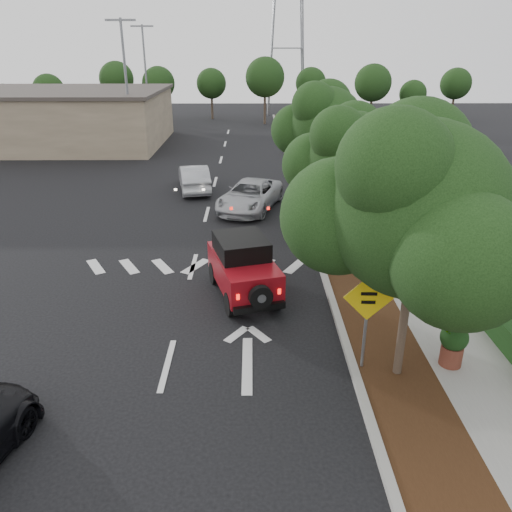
{
  "coord_description": "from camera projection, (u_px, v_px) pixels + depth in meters",
  "views": [
    {
      "loc": [
        2.13,
        -10.4,
        7.37
      ],
      "look_at": [
        2.25,
        3.0,
        1.67
      ],
      "focal_mm": 35.0,
      "sensor_mm": 36.0,
      "label": 1
    }
  ],
  "objects": [
    {
      "name": "light_pole_a",
      "position": [
        133.0,
        154.0,
        36.31
      ],
      "size": [
        2.0,
        0.22,
        9.0
      ],
      "primitive_type": null,
      "color": "slate",
      "rests_on": "ground"
    },
    {
      "name": "silver_sedan_oncoming",
      "position": [
        194.0,
        178.0,
        27.03
      ],
      "size": [
        2.24,
        4.43,
        1.39
      ],
      "primitive_type": "imported",
      "rotation": [
        0.0,
        0.0,
        3.33
      ],
      "color": "#ABACB3",
      "rests_on": "ground"
    },
    {
      "name": "street_tree_near",
      "position": [
        396.0,
        376.0,
        12.02
      ],
      "size": [
        3.8,
        3.8,
        5.92
      ],
      "primitive_type": null,
      "color": "black",
      "rests_on": "ground"
    },
    {
      "name": "ground",
      "position": [
        167.0,
        365.0,
        12.43
      ],
      "size": [
        120.0,
        120.0,
        0.0
      ],
      "primitive_type": "plane",
      "color": "black",
      "rests_on": "ground"
    },
    {
      "name": "transmission_tower",
      "position": [
        285.0,
        115.0,
        56.65
      ],
      "size": [
        7.0,
        4.0,
        28.0
      ],
      "primitive_type": null,
      "color": "slate",
      "rests_on": "ground"
    },
    {
      "name": "commercial_building",
      "position": [
        21.0,
        119.0,
        39.13
      ],
      "size": [
        22.0,
        12.0,
        4.0
      ],
      "primitive_type": "cube",
      "color": "#7C6C56",
      "rests_on": "ground"
    },
    {
      "name": "light_pole_b",
      "position": [
        150.0,
        129.0,
        47.34
      ],
      "size": [
        2.0,
        0.22,
        9.0
      ],
      "primitive_type": null,
      "color": "slate",
      "rests_on": "ground"
    },
    {
      "name": "red_jeep",
      "position": [
        242.0,
        266.0,
        15.7
      ],
      "size": [
        2.46,
        3.82,
        1.87
      ],
      "rotation": [
        0.0,
        0.0,
        0.28
      ],
      "color": "black",
      "rests_on": "ground"
    },
    {
      "name": "planting_strip",
      "position": [
        325.0,
        213.0,
        23.5
      ],
      "size": [
        1.8,
        70.0,
        0.12
      ],
      "primitive_type": "cube",
      "color": "black",
      "rests_on": "ground"
    },
    {
      "name": "street_tree_mid",
      "position": [
        346.0,
        260.0,
        18.46
      ],
      "size": [
        3.2,
        3.2,
        5.32
      ],
      "primitive_type": null,
      "color": "black",
      "rests_on": "ground"
    },
    {
      "name": "curb",
      "position": [
        304.0,
        212.0,
        23.48
      ],
      "size": [
        0.2,
        70.0,
        0.15
      ],
      "primitive_type": "cube",
      "color": "#9E9B93",
      "rests_on": "ground"
    },
    {
      "name": "terracotta_planter",
      "position": [
        454.0,
        341.0,
        12.0
      ],
      "size": [
        0.67,
        0.67,
        1.17
      ],
      "rotation": [
        0.0,
        0.0,
        -0.04
      ],
      "color": "brown",
      "rests_on": "ground"
    },
    {
      "name": "hedge",
      "position": [
        396.0,
        205.0,
        23.39
      ],
      "size": [
        0.8,
        70.0,
        0.8
      ],
      "primitive_type": "cube",
      "color": "black",
      "rests_on": "ground"
    },
    {
      "name": "silver_suv_ahead",
      "position": [
        250.0,
        196.0,
        23.95
      ],
      "size": [
        3.61,
        5.31,
        1.35
      ],
      "primitive_type": "imported",
      "rotation": [
        0.0,
        0.0,
        -0.31
      ],
      "color": "#B0B2B8",
      "rests_on": "ground"
    },
    {
      "name": "sidewalk",
      "position": [
        366.0,
        212.0,
        23.51
      ],
      "size": [
        2.0,
        70.0,
        0.12
      ],
      "primitive_type": "cube",
      "color": "gray",
      "rests_on": "ground"
    },
    {
      "name": "street_tree_far",
      "position": [
        322.0,
        207.0,
        24.44
      ],
      "size": [
        3.4,
        3.4,
        5.62
      ],
      "primitive_type": null,
      "color": "black",
      "rests_on": "ground"
    },
    {
      "name": "speed_hump_sign",
      "position": [
        367.0,
        309.0,
        11.55
      ],
      "size": [
        1.16,
        0.11,
        2.47
      ],
      "rotation": [
        0.0,
        0.0,
        -0.04
      ],
      "color": "slate",
      "rests_on": "ground"
    },
    {
      "name": "parked_suv",
      "position": [
        115.0,
        145.0,
        35.89
      ],
      "size": [
        4.02,
        1.81,
        1.34
      ],
      "primitive_type": "imported",
      "rotation": [
        0.0,
        0.0,
        1.51
      ],
      "color": "#95979C",
      "rests_on": "ground"
    }
  ]
}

